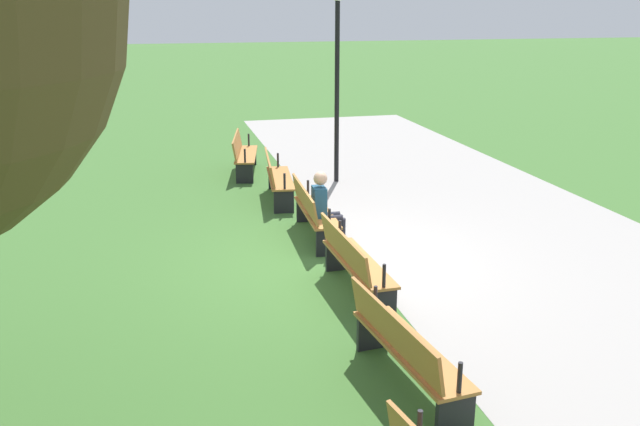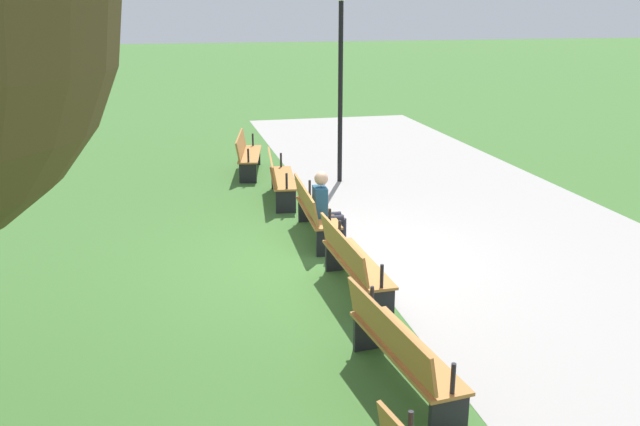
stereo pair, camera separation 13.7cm
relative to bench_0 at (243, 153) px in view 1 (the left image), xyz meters
The scene contains 9 objects.
ground_plane 5.91m from the bench_0, ahead, with size 120.00×120.00×0.00m, color #3D6B2D.
path_paving 6.92m from the bench_0, 31.93° to the left, with size 26.11×5.38×0.01m, color #A39E99.
bench_0 is the anchor object (origin of this frame).
bench_1 2.36m from the bench_0, ahead, with size 1.91×0.68×0.89m.
bench_2 4.71m from the bench_0, ahead, with size 1.89×0.54×0.89m.
bench_3 7.05m from the bench_0, ahead, with size 1.89×0.54×0.89m.
bench_4 9.39m from the bench_0, ahead, with size 1.91×0.68×0.89m.
person_seated 5.03m from the bench_0, ahead, with size 0.33×0.53×1.20m.
lamp_post 3.24m from the bench_0, 58.03° to the left, with size 0.32×0.32×4.10m.
Camera 1 is at (9.11, -2.50, 3.73)m, focal length 37.69 mm.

